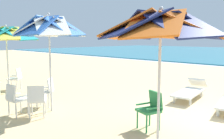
{
  "coord_description": "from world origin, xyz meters",
  "views": [
    {
      "loc": [
        2.01,
        -5.74,
        2.05
      ],
      "look_at": [
        -3.55,
        -0.0,
        1.0
      ],
      "focal_mm": 37.92,
      "sensor_mm": 36.0,
      "label": 1
    }
  ],
  "objects_px": {
    "plastic_chair_5": "(16,78)",
    "sun_lounger_2": "(191,91)",
    "plastic_chair_1": "(46,90)",
    "plastic_chair_2": "(16,98)",
    "beach_umbrella_2": "(6,34)",
    "plastic_chair_3": "(37,99)",
    "beach_umbrella_1": "(49,28)",
    "beach_umbrella_0": "(161,27)",
    "plastic_chair_0": "(151,108)"
  },
  "relations": [
    {
      "from": "plastic_chair_1",
      "to": "sun_lounger_2",
      "type": "relative_size",
      "value": 0.39
    },
    {
      "from": "plastic_chair_5",
      "to": "plastic_chair_0",
      "type": "bearing_deg",
      "value": 2.95
    },
    {
      "from": "plastic_chair_2",
      "to": "beach_umbrella_2",
      "type": "relative_size",
      "value": 0.34
    },
    {
      "from": "plastic_chair_5",
      "to": "sun_lounger_2",
      "type": "bearing_deg",
      "value": 31.94
    },
    {
      "from": "beach_umbrella_2",
      "to": "sun_lounger_2",
      "type": "height_order",
      "value": "beach_umbrella_2"
    },
    {
      "from": "beach_umbrella_0",
      "to": "plastic_chair_3",
      "type": "bearing_deg",
      "value": -167.44
    },
    {
      "from": "beach_umbrella_0",
      "to": "sun_lounger_2",
      "type": "bearing_deg",
      "value": 107.72
    },
    {
      "from": "plastic_chair_1",
      "to": "beach_umbrella_2",
      "type": "bearing_deg",
      "value": -178.37
    },
    {
      "from": "beach_umbrella_0",
      "to": "plastic_chair_0",
      "type": "bearing_deg",
      "value": 132.85
    },
    {
      "from": "beach_umbrella_1",
      "to": "plastic_chair_2",
      "type": "xyz_separation_m",
      "value": [
        -0.28,
        -0.9,
        -1.85
      ]
    },
    {
      "from": "plastic_chair_1",
      "to": "beach_umbrella_0",
      "type": "bearing_deg",
      "value": 0.11
    },
    {
      "from": "plastic_chair_1",
      "to": "beach_umbrella_1",
      "type": "bearing_deg",
      "value": -15.83
    },
    {
      "from": "plastic_chair_1",
      "to": "plastic_chair_2",
      "type": "height_order",
      "value": "same"
    },
    {
      "from": "beach_umbrella_0",
      "to": "plastic_chair_3",
      "type": "relative_size",
      "value": 3.02
    },
    {
      "from": "plastic_chair_2",
      "to": "beach_umbrella_2",
      "type": "height_order",
      "value": "beach_umbrella_2"
    },
    {
      "from": "plastic_chair_3",
      "to": "beach_umbrella_2",
      "type": "distance_m",
      "value": 3.78
    },
    {
      "from": "beach_umbrella_2",
      "to": "beach_umbrella_1",
      "type": "bearing_deg",
      "value": -1.3
    },
    {
      "from": "plastic_chair_3",
      "to": "beach_umbrella_1",
      "type": "bearing_deg",
      "value": 112.69
    },
    {
      "from": "beach_umbrella_1",
      "to": "plastic_chair_3",
      "type": "height_order",
      "value": "beach_umbrella_1"
    },
    {
      "from": "beach_umbrella_2",
      "to": "sun_lounger_2",
      "type": "xyz_separation_m",
      "value": [
        5.27,
        4.0,
        -1.92
      ]
    },
    {
      "from": "plastic_chair_3",
      "to": "plastic_chair_5",
      "type": "height_order",
      "value": "same"
    },
    {
      "from": "plastic_chair_1",
      "to": "plastic_chair_5",
      "type": "height_order",
      "value": "same"
    },
    {
      "from": "sun_lounger_2",
      "to": "plastic_chair_3",
      "type": "bearing_deg",
      "value": -112.98
    },
    {
      "from": "plastic_chair_2",
      "to": "sun_lounger_2",
      "type": "distance_m",
      "value": 5.56
    },
    {
      "from": "beach_umbrella_0",
      "to": "beach_umbrella_1",
      "type": "bearing_deg",
      "value": -177.5
    },
    {
      "from": "beach_umbrella_0",
      "to": "plastic_chair_3",
      "type": "xyz_separation_m",
      "value": [
        -3.22,
        -0.72,
        -1.76
      ]
    },
    {
      "from": "beach_umbrella_0",
      "to": "plastic_chair_1",
      "type": "height_order",
      "value": "beach_umbrella_0"
    },
    {
      "from": "beach_umbrella_1",
      "to": "sun_lounger_2",
      "type": "xyz_separation_m",
      "value": [
        2.2,
        4.07,
        -2.06
      ]
    },
    {
      "from": "beach_umbrella_2",
      "to": "plastic_chair_1",
      "type": "bearing_deg",
      "value": 1.63
    },
    {
      "from": "plastic_chair_1",
      "to": "plastic_chair_2",
      "type": "xyz_separation_m",
      "value": [
        0.23,
        -1.04,
        0.0
      ]
    },
    {
      "from": "beach_umbrella_2",
      "to": "sun_lounger_2",
      "type": "relative_size",
      "value": 1.15
    },
    {
      "from": "beach_umbrella_1",
      "to": "beach_umbrella_2",
      "type": "relative_size",
      "value": 1.08
    },
    {
      "from": "beach_umbrella_0",
      "to": "plastic_chair_2",
      "type": "relative_size",
      "value": 3.02
    },
    {
      "from": "plastic_chair_1",
      "to": "beach_umbrella_2",
      "type": "relative_size",
      "value": 0.34
    },
    {
      "from": "beach_umbrella_2",
      "to": "plastic_chair_5",
      "type": "distance_m",
      "value": 1.81
    },
    {
      "from": "plastic_chair_1",
      "to": "plastic_chair_5",
      "type": "xyz_separation_m",
      "value": [
        -2.99,
        0.38,
        0.0
      ]
    },
    {
      "from": "sun_lounger_2",
      "to": "beach_umbrella_0",
      "type": "bearing_deg",
      "value": -72.28
    },
    {
      "from": "plastic_chair_1",
      "to": "plastic_chair_3",
      "type": "xyz_separation_m",
      "value": [
        0.74,
        -0.71,
        0.0
      ]
    },
    {
      "from": "plastic_chair_1",
      "to": "plastic_chair_3",
      "type": "distance_m",
      "value": 1.03
    },
    {
      "from": "plastic_chair_2",
      "to": "sun_lounger_2",
      "type": "height_order",
      "value": "plastic_chair_2"
    },
    {
      "from": "plastic_chair_0",
      "to": "plastic_chair_2",
      "type": "bearing_deg",
      "value": -150.5
    },
    {
      "from": "beach_umbrella_1",
      "to": "plastic_chair_2",
      "type": "distance_m",
      "value": 2.07
    },
    {
      "from": "plastic_chair_2",
      "to": "beach_umbrella_0",
      "type": "bearing_deg",
      "value": 15.74
    },
    {
      "from": "plastic_chair_0",
      "to": "plastic_chair_1",
      "type": "xyz_separation_m",
      "value": [
        -3.32,
        -0.7,
        0.0
      ]
    },
    {
      "from": "plastic_chair_0",
      "to": "plastic_chair_5",
      "type": "xyz_separation_m",
      "value": [
        -6.3,
        -0.32,
        0.0
      ]
    },
    {
      "from": "beach_umbrella_1",
      "to": "plastic_chair_5",
      "type": "bearing_deg",
      "value": 171.51
    },
    {
      "from": "sun_lounger_2",
      "to": "plastic_chair_0",
      "type": "bearing_deg",
      "value": -79.33
    },
    {
      "from": "plastic_chair_2",
      "to": "beach_umbrella_1",
      "type": "bearing_deg",
      "value": 73.0
    },
    {
      "from": "plastic_chair_0",
      "to": "beach_umbrella_2",
      "type": "bearing_deg",
      "value": -172.49
    },
    {
      "from": "plastic_chair_0",
      "to": "plastic_chair_2",
      "type": "xyz_separation_m",
      "value": [
        -3.09,
        -1.75,
        0.0
      ]
    }
  ]
}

